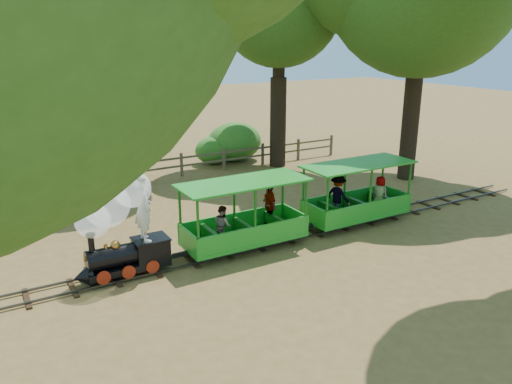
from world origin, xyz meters
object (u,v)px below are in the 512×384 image
locomotive (118,218)px  fence (159,166)px  carriage_rear (354,199)px  carriage_front (246,222)px

locomotive → fence: (3.80, 7.94, -0.96)m
carriage_rear → fence: size_ratio=0.20×
locomotive → fence: locomotive is taller
carriage_front → fence: size_ratio=0.20×
carriage_front → carriage_rear: bearing=-0.7°
locomotive → fence: size_ratio=0.15×
carriage_front → carriage_rear: same height
carriage_front → fence: 7.97m
locomotive → carriage_rear: bearing=-0.5°
carriage_rear → locomotive: bearing=179.5°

